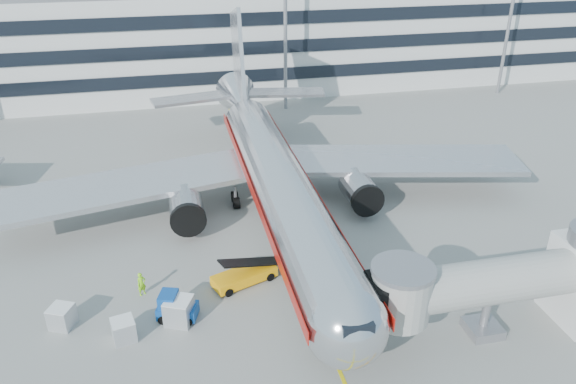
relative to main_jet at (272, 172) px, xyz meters
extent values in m
plane|color=gray|center=(0.00, -11.72, -4.23)|extent=(180.00, 180.00, 0.00)
cube|color=yellow|center=(0.00, -1.72, -4.23)|extent=(0.25, 70.00, 0.01)
cylinder|color=silver|center=(0.00, -3.72, -0.03)|extent=(5.00, 36.00, 5.00)
sphere|color=silver|center=(0.00, -21.72, -0.03)|extent=(5.00, 5.00, 5.00)
cone|color=silver|center=(0.00, 19.28, 0.57)|extent=(5.00, 10.00, 5.00)
cube|color=black|center=(0.00, -23.22, 1.09)|extent=(1.80, 1.20, 0.90)
cube|color=#B7B7BC|center=(13.00, 1.78, -0.83)|extent=(24.95, 12.07, 0.50)
cube|color=#B7B7BC|center=(-13.00, 1.78, -0.83)|extent=(24.95, 12.07, 0.50)
cylinder|color=#99999E|center=(8.00, -1.72, -2.03)|extent=(3.00, 4.20, 3.00)
cylinder|color=#99999E|center=(-8.00, -1.72, -2.03)|extent=(3.00, 4.20, 3.00)
cylinder|color=black|center=(8.00, -3.72, -2.03)|extent=(3.10, 0.50, 3.10)
cylinder|color=black|center=(-8.00, -3.72, -2.03)|extent=(3.10, 0.50, 3.10)
cube|color=#B7B7BC|center=(0.00, 19.78, 4.97)|extent=(0.45, 9.39, 13.72)
cube|color=#B7B7BC|center=(5.50, 20.28, 1.17)|extent=(10.41, 4.94, 0.35)
cube|color=#B7B7BC|center=(-5.50, 20.28, 1.17)|extent=(10.41, 4.94, 0.35)
cylinder|color=gray|center=(0.00, -19.72, -3.33)|extent=(0.24, 0.24, 1.80)
cylinder|color=black|center=(0.00, -19.72, -3.78)|extent=(0.35, 0.90, 0.90)
cylinder|color=gray|center=(3.20, 2.28, -3.23)|extent=(0.30, 0.30, 2.00)
cylinder|color=gray|center=(-3.20, 2.28, -3.23)|extent=(0.30, 0.30, 2.00)
cube|color=#AB130C|center=(2.52, -3.72, 0.27)|extent=(0.06, 38.00, 0.90)
cube|color=#AB130C|center=(-2.52, -3.72, 0.27)|extent=(0.06, 38.00, 0.90)
cylinder|color=#A8A8A3|center=(10.50, -19.72, -0.03)|extent=(13.00, 3.00, 3.00)
cylinder|color=#A8A8A3|center=(4.20, -19.72, -0.03)|extent=(3.80, 3.80, 3.40)
cylinder|color=gray|center=(4.20, -19.72, 1.87)|extent=(4.00, 4.00, 0.30)
cube|color=black|center=(2.90, -19.72, -0.03)|extent=(1.40, 2.60, 2.60)
cylinder|color=gray|center=(10.50, -19.72, -2.63)|extent=(0.56, 0.56, 3.20)
cube|color=gray|center=(10.50, -19.72, -3.88)|extent=(2.20, 2.20, 0.70)
cylinder|color=black|center=(9.60, -19.72, -3.88)|extent=(0.35, 0.70, 0.70)
cylinder|color=black|center=(11.40, -19.72, -3.88)|extent=(0.35, 0.70, 0.70)
cube|color=silver|center=(0.00, 46.28, 3.27)|extent=(150.00, 24.00, 15.00)
cube|color=black|center=(0.00, 34.18, -0.23)|extent=(150.00, 0.30, 1.80)
cube|color=black|center=(0.00, 34.18, 3.77)|extent=(150.00, 0.30, 1.80)
cube|color=black|center=(0.00, 34.18, 7.77)|extent=(150.00, 0.30, 1.80)
cylinder|color=gray|center=(8.00, 30.28, 8.27)|extent=(0.50, 0.50, 25.00)
cylinder|color=gray|center=(42.00, 30.28, 8.27)|extent=(0.50, 0.50, 25.00)
cube|color=#FCA40A|center=(-4.34, -10.54, -3.62)|extent=(5.27, 3.42, 0.79)
cube|color=black|center=(-4.34, -10.54, -2.60)|extent=(5.30, 2.98, 1.72)
cylinder|color=black|center=(-6.30, -10.43, -3.90)|extent=(0.74, 0.53, 0.68)
cylinder|color=black|center=(-5.75, -11.91, -3.90)|extent=(0.74, 0.53, 0.68)
cylinder|color=black|center=(-2.93, -9.17, -3.90)|extent=(0.74, 0.53, 0.68)
cylinder|color=black|center=(-2.37, -10.65, -3.90)|extent=(0.74, 0.53, 0.68)
cube|color=navy|center=(-9.50, -13.61, -3.60)|extent=(3.06, 2.32, 0.87)
cube|color=navy|center=(-10.05, -13.43, -2.73)|extent=(1.56, 1.74, 1.07)
cube|color=black|center=(-10.05, -13.43, -2.39)|extent=(1.41, 1.53, 0.10)
cylinder|color=black|center=(-10.10, -12.65, -3.90)|extent=(0.74, 0.49, 0.68)
cylinder|color=black|center=(-10.55, -14.03, -3.90)|extent=(0.74, 0.49, 0.68)
cylinder|color=black|center=(-8.44, -13.19, -3.90)|extent=(0.74, 0.49, 0.68)
cylinder|color=black|center=(-8.90, -14.57, -3.90)|extent=(0.74, 0.49, 0.68)
cube|color=silver|center=(-13.09, -15.05, -3.49)|extent=(1.74, 1.74, 1.50)
cube|color=white|center=(-13.09, -15.05, -2.72)|extent=(1.74, 1.74, 0.06)
cube|color=silver|center=(-17.26, -12.72, -3.47)|extent=(1.96, 1.96, 1.53)
cube|color=white|center=(-17.26, -12.72, -2.69)|extent=(1.96, 1.96, 0.06)
cube|color=silver|center=(-9.40, -14.03, -3.33)|extent=(2.31, 2.31, 1.81)
cube|color=white|center=(-9.40, -14.03, -2.41)|extent=(2.31, 2.31, 0.07)
imported|color=#92EE19|center=(-11.95, -10.31, -3.30)|extent=(0.81, 0.73, 1.87)
camera|label=1|loc=(-8.91, -45.75, 21.36)|focal=35.00mm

